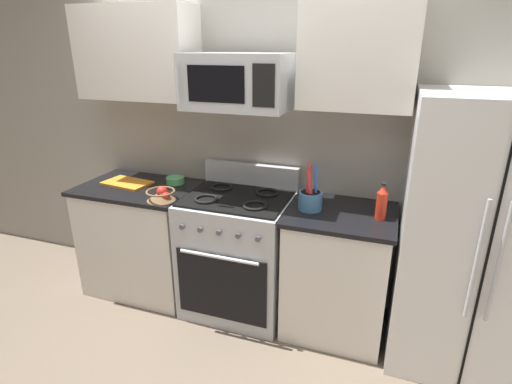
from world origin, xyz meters
TOP-DOWN VIEW (x-y plane):
  - ground_plane at (0.00, 0.00)m, footprint 16.00×16.00m
  - wall_back at (0.00, 1.11)m, footprint 8.00×0.10m
  - counter_left at (-0.85, 0.72)m, footprint 0.91×0.64m
  - range_oven at (-0.00, 0.72)m, footprint 0.76×0.69m
  - counter_right at (0.75, 0.72)m, footprint 0.71×0.64m
  - refrigerator at (1.55, 0.70)m, footprint 0.84×0.76m
  - microwave at (-0.00, 0.75)m, footprint 0.70×0.44m
  - upper_cabinets_left at (-0.85, 0.89)m, footprint 0.90×0.34m
  - upper_cabinets_right at (0.75, 0.89)m, footprint 0.70×0.34m
  - utensil_crock at (0.54, 0.70)m, footprint 0.16×0.16m
  - fruit_basket at (-0.50, 0.52)m, footprint 0.21×0.21m
  - apple_loose at (-0.47, 0.51)m, footprint 0.07×0.07m
  - cutting_board at (-0.96, 0.74)m, footprint 0.40×0.27m
  - bottle_hot_sauce at (0.99, 0.69)m, footprint 0.07×0.07m
  - prep_bowl at (-0.60, 0.87)m, footprint 0.15×0.15m

SIDE VIEW (x-z plane):
  - ground_plane at x=0.00m, z-range 0.00..0.00m
  - counter_left at x=-0.85m, z-range 0.00..0.91m
  - counter_right at x=0.75m, z-range 0.00..0.91m
  - range_oven at x=0.00m, z-range -0.07..1.02m
  - refrigerator at x=1.55m, z-range 0.00..1.72m
  - cutting_board at x=-0.96m, z-range 0.91..0.93m
  - prep_bowl at x=-0.60m, z-range 0.91..0.97m
  - apple_loose at x=-0.47m, z-range 0.91..0.98m
  - fruit_basket at x=-0.50m, z-range 0.90..1.01m
  - utensil_crock at x=0.54m, z-range 0.81..1.15m
  - bottle_hot_sauce at x=0.99m, z-range 0.90..1.14m
  - wall_back at x=0.00m, z-range 0.00..2.60m
  - microwave at x=0.00m, z-range 1.55..1.91m
  - upper_cabinets_left at x=-0.85m, z-range 1.57..2.23m
  - upper_cabinets_right at x=0.75m, z-range 1.57..2.23m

